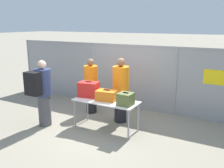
{
  "coord_description": "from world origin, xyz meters",
  "views": [
    {
      "loc": [
        3.27,
        -5.19,
        2.66
      ],
      "look_at": [
        0.07,
        0.57,
        1.05
      ],
      "focal_mm": 40.0,
      "sensor_mm": 36.0,
      "label": 1
    }
  ],
  "objects": [
    {
      "name": "suitcase_orange",
      "position": [
        0.23,
        -0.0,
        0.9
      ],
      "size": [
        0.55,
        0.42,
        0.28
      ],
      "color": "orange",
      "rests_on": "inspection_table"
    },
    {
      "name": "suitcase_red",
      "position": [
        -0.34,
        0.05,
        0.97
      ],
      "size": [
        0.56,
        0.42,
        0.42
      ],
      "color": "red",
      "rests_on": "inspection_table"
    },
    {
      "name": "inspection_table",
      "position": [
        0.23,
        -0.03,
        0.7
      ],
      "size": [
        1.66,
        0.69,
        0.77
      ],
      "color": "silver",
      "rests_on": "ground_plane"
    },
    {
      "name": "security_worker_far",
      "position": [
        -0.8,
        0.83,
        0.85
      ],
      "size": [
        0.41,
        0.41,
        1.65
      ],
      "rotation": [
        0.0,
        0.0,
        3.43
      ],
      "color": "black",
      "rests_on": "ground_plane"
    },
    {
      "name": "security_worker_near",
      "position": [
        0.31,
        0.61,
        0.92
      ],
      "size": [
        0.44,
        0.44,
        1.77
      ],
      "rotation": [
        0.0,
        0.0,
        3.07
      ],
      "color": "black",
      "rests_on": "ground_plane"
    },
    {
      "name": "utility_trailer",
      "position": [
        0.95,
        4.03,
        0.43
      ],
      "size": [
        3.26,
        2.3,
        0.75
      ],
      "color": "#4C6B47",
      "rests_on": "ground_plane"
    },
    {
      "name": "traveler_hooded",
      "position": [
        -1.34,
        -0.65,
        0.96
      ],
      "size": [
        0.43,
        0.67,
        1.75
      ],
      "rotation": [
        0.0,
        0.0,
        0.09
      ],
      "color": "#4C4C51",
      "rests_on": "ground_plane"
    },
    {
      "name": "ground_plane",
      "position": [
        0.0,
        0.0,
        0.0
      ],
      "size": [
        120.0,
        120.0,
        0.0
      ],
      "primitive_type": "plane",
      "color": "gray"
    },
    {
      "name": "suitcase_olive",
      "position": [
        0.82,
        -0.12,
        0.92
      ],
      "size": [
        0.35,
        0.35,
        0.32
      ],
      "color": "#566033",
      "rests_on": "inspection_table"
    },
    {
      "name": "fence_section",
      "position": [
        0.02,
        1.83,
        1.07
      ],
      "size": [
        8.94,
        0.07,
        2.02
      ],
      "color": "gray",
      "rests_on": "ground_plane"
    }
  ]
}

